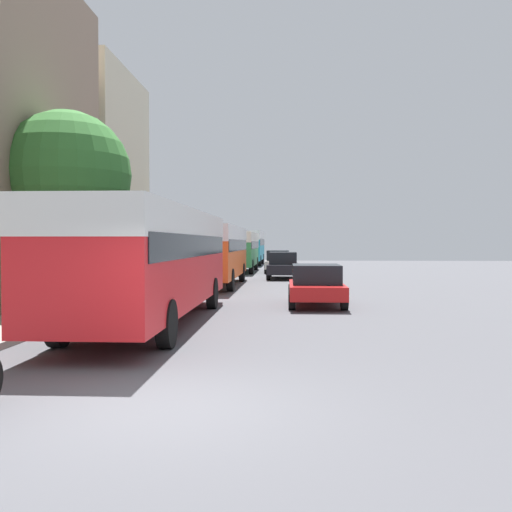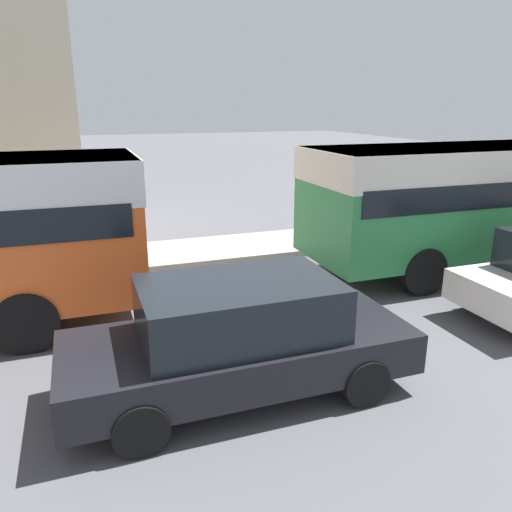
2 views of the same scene
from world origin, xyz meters
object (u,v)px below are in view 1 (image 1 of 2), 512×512
Objects in this scene: bus_lead at (153,250)px; pedestrian_near_curb at (140,267)px; bus_rear at (249,243)px; car_far_curb at (283,265)px; bus_following at (215,247)px; bus_third_in_line at (237,246)px; car_distant at (278,261)px; car_crossing at (316,284)px.

bus_lead is 9.43m from pedestrian_near_curb.
car_far_curb is (3.43, -20.15, -1.25)m from bus_rear.
bus_following is 4.93m from pedestrian_near_curb.
bus_following is at bearing 57.04° from pedestrian_near_curb.
bus_rear reaches higher than bus_lead.
bus_following is 1.09× the size of bus_third_in_line.
car_distant is at bearing 71.29° from pedestrian_near_curb.
car_crossing is (4.67, -34.64, -1.32)m from bus_rear.
bus_lead is at bearing -99.83° from car_far_curb.
car_crossing is at bearing -85.11° from car_far_curb.
bus_lead reaches higher than bus_following.
bus_third_in_line is at bearing 160.72° from car_distant.
bus_third_in_line is 3.32m from car_distant.
car_far_curb is at bearing 80.17° from bus_lead.
pedestrian_near_curb reaches higher than car_far_curb.
bus_lead is 2.88× the size of car_crossing.
pedestrian_near_curb is (-2.69, 8.99, -0.86)m from bus_lead.
bus_following is at bearing -89.76° from bus_third_in_line.
car_distant is (-1.65, 20.95, 0.08)m from car_crossing.
pedestrian_near_curb reaches higher than car_crossing.
bus_lead is 1.16× the size of bus_rear.
bus_lead is 25.62m from car_distant.
car_crossing is (4.57, -8.59, -1.17)m from bus_following.
bus_lead is at bearing -89.81° from bus_following.
bus_third_in_line is 22.50m from car_crossing.
bus_lead is 26.48m from bus_third_in_line.
bus_rear reaches higher than pedestrian_near_curb.
car_far_curb is (3.33, 5.90, -1.09)m from bus_following.
pedestrian_near_curb is at bearing 106.65° from bus_lead.
bus_rear is at bearing 90.21° from bus_following.
pedestrian_near_curb is at bearing -31.99° from car_crossing.
bus_following reaches higher than bus_third_in_line.
car_crossing is at bearing 44.72° from bus_lead.
car_crossing is (4.63, -21.99, -1.13)m from bus_third_in_line.
bus_rear is 14.07m from car_distant.
bus_lead reaches higher than car_crossing.
car_distant reaches higher than car_crossing.
bus_third_in_line is at bearing 90.24° from bus_following.
bus_rear is 5.42× the size of pedestrian_near_curb.
bus_following is at bearing -61.98° from car_crossing.
bus_lead reaches higher than bus_third_in_line.
bus_following is 1.04× the size of bus_rear.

